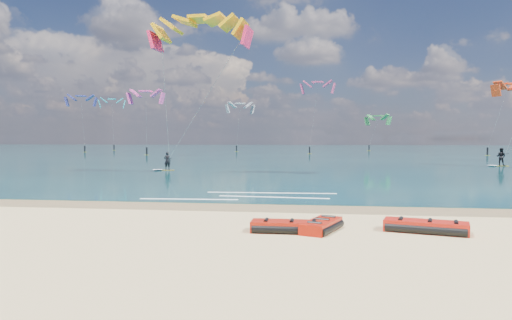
{
  "coord_description": "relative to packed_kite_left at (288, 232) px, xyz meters",
  "views": [
    {
      "loc": [
        4.27,
        -16.35,
        2.97
      ],
      "look_at": [
        1.0,
        8.0,
        1.83
      ],
      "focal_mm": 32.0,
      "sensor_mm": 36.0,
      "label": 1
    }
  ],
  "objects": [
    {
      "name": "packed_kite_left",
      "position": [
        0.0,
        0.0,
        0.0
      ],
      "size": [
        2.56,
        1.15,
        0.42
      ],
      "primitive_type": null,
      "rotation": [
        0.0,
        0.0,
        -0.0
      ],
      "color": "#AE1909",
      "rests_on": "ground"
    },
    {
      "name": "shoreline_foam",
      "position": [
        -2.48,
        8.63,
        0.04
      ],
      "size": [
        9.64,
        3.6,
        0.01
      ],
      "color": "white",
      "rests_on": "ground"
    },
    {
      "name": "wet_sand_strip",
      "position": [
        -3.37,
        4.97,
        0.0
      ],
      "size": [
        320.0,
        2.4,
        0.01
      ],
      "primitive_type": "cube",
      "color": "brown",
      "rests_on": "ground"
    },
    {
      "name": "kitesurfer_main",
      "position": [
        -10.47,
        23.69,
        7.26
      ],
      "size": [
        11.78,
        6.83,
        14.17
      ],
      "rotation": [
        0.0,
        0.0,
        0.15
      ],
      "color": "gold",
      "rests_on": "sea"
    },
    {
      "name": "sea",
      "position": [
        -3.37,
        105.97,
        0.02
      ],
      "size": [
        320.0,
        200.0,
        0.04
      ],
      "primitive_type": "cube",
      "color": "#092D36",
      "rests_on": "ground"
    },
    {
      "name": "ground",
      "position": [
        -3.37,
        41.97,
        0.0
      ],
      "size": [
        320.0,
        320.0,
        0.0
      ],
      "primitive_type": "plane",
      "color": "tan",
      "rests_on": "ground"
    },
    {
      "name": "packed_kite_right",
      "position": [
        1.05,
        0.31,
        0.0
      ],
      "size": [
        1.84,
        2.46,
        0.41
      ],
      "primitive_type": null,
      "rotation": [
        0.0,
        0.0,
        1.21
      ],
      "color": "#B71707",
      "rests_on": "ground"
    },
    {
      "name": "packed_kite_mid",
      "position": [
        4.33,
        0.55,
        0.0
      ],
      "size": [
        2.97,
        1.89,
        0.44
      ],
      "primitive_type": null,
      "rotation": [
        0.0,
        0.0,
        -0.27
      ],
      "color": "red",
      "rests_on": "ground"
    },
    {
      "name": "distant_kites",
      "position": [
        -14.48,
        77.64,
        5.85
      ],
      "size": [
        87.44,
        38.23,
        13.47
      ],
      "color": "#C73B71",
      "rests_on": "ground"
    }
  ]
}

